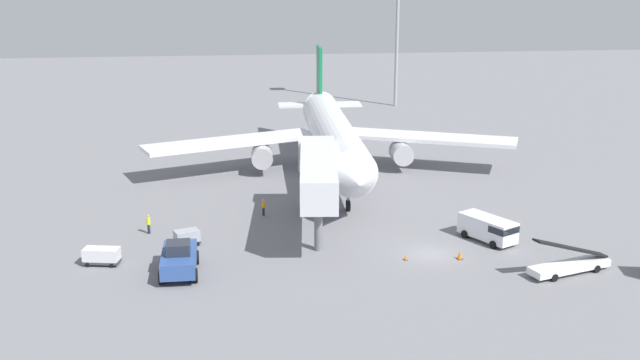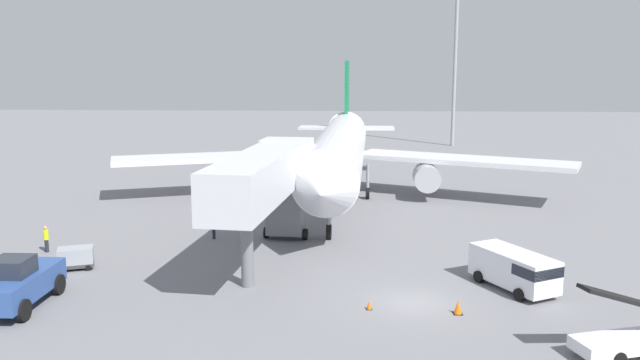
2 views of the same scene
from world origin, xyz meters
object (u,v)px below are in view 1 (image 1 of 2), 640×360
belt_loader_truck (569,264)px  ground_crew_worker_foreground (149,223)px  baggage_cart_outer_right (187,237)px  safety_cone_bravo (460,255)px  pushback_tug (179,259)px  service_van_rear_left (489,228)px  safety_cone_alpha (406,257)px  jet_bridge (317,173)px  airplane_at_gate (333,134)px  ground_crew_worker_midground (263,207)px  baggage_cart_outer_left (102,255)px

belt_loader_truck → ground_crew_worker_foreground: bearing=158.2°
baggage_cart_outer_right → safety_cone_bravo: size_ratio=3.29×
pushback_tug → baggage_cart_outer_right: pushback_tug is taller
service_van_rear_left → safety_cone_alpha: bearing=-157.2°
pushback_tug → safety_cone_alpha: 18.09m
jet_bridge → safety_cone_alpha: bearing=-52.3°
airplane_at_gate → baggage_cart_outer_right: bearing=-125.8°
ground_crew_worker_foreground → ground_crew_worker_midground: (10.41, 3.91, -0.09)m
service_van_rear_left → baggage_cart_outer_right: bearing=175.1°
pushback_tug → ground_crew_worker_foreground: (-3.22, 9.63, -0.30)m
ground_crew_worker_foreground → safety_cone_alpha: size_ratio=3.70×
airplane_at_gate → service_van_rear_left: airplane_at_gate is taller
service_van_rear_left → ground_crew_worker_foreground: bearing=169.2°
airplane_at_gate → belt_loader_truck: airplane_at_gate is taller
ground_crew_worker_foreground → safety_cone_bravo: bearing=-20.0°
service_van_rear_left → safety_cone_alpha: service_van_rear_left is taller
airplane_at_gate → service_van_rear_left: bearing=-66.5°
airplane_at_gate → jet_bridge: 19.52m
baggage_cart_outer_right → ground_crew_worker_midground: ground_crew_worker_midground is taller
baggage_cart_outer_left → ground_crew_worker_foreground: ground_crew_worker_foreground is taller
baggage_cart_outer_right → safety_cone_bravo: bearing=-15.1°
airplane_at_gate → safety_cone_bravo: 28.60m
belt_loader_truck → safety_cone_alpha: size_ratio=14.83×
ground_crew_worker_foreground → jet_bridge: bearing=-3.5°
airplane_at_gate → safety_cone_alpha: (2.20, -27.15, -4.36)m
ground_crew_worker_foreground → airplane_at_gate: bearing=43.6°
baggage_cart_outer_left → jet_bridge: bearing=18.5°
pushback_tug → safety_cone_bravo: (22.46, 0.28, -0.89)m
pushback_tug → baggage_cart_outer_left: 6.80m
ground_crew_worker_midground → safety_cone_bravo: size_ratio=2.24×
baggage_cart_outer_left → ground_crew_worker_midground: bearing=39.0°
airplane_at_gate → belt_loader_truck: (14.13, -31.42, -3.83)m
ground_crew_worker_midground → safety_cone_alpha: 16.88m
airplane_at_gate → ground_crew_worker_midground: (-8.66, -14.25, -3.75)m
airplane_at_gate → safety_cone_bravo: (6.62, -27.50, -4.25)m
airplane_at_gate → ground_crew_worker_foreground: bearing=-136.4°
airplane_at_gate → safety_cone_alpha: airplane_at_gate is taller
airplane_at_gate → ground_crew_worker_midground: bearing=-121.3°
belt_loader_truck → safety_cone_bravo: belt_loader_truck is taller
baggage_cart_outer_left → airplane_at_gate: bearing=48.7°
belt_loader_truck → baggage_cart_outer_right: size_ratio=3.02×
jet_bridge → ground_crew_worker_midground: 8.04m
baggage_cart_outer_right → ground_crew_worker_midground: 10.03m
belt_loader_truck → baggage_cart_outer_left: (-36.23, 6.29, 0.00)m
baggage_cart_outer_right → safety_cone_alpha: (17.76, -5.62, -0.51)m
baggage_cart_outer_right → ground_crew_worker_foreground: bearing=136.1°
pushback_tug → belt_loader_truck: bearing=-6.9°
belt_loader_truck → pushback_tug: bearing=173.1°
jet_bridge → pushback_tug: 15.22m
service_van_rear_left → ground_crew_worker_midground: (-18.99, 9.49, -0.35)m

